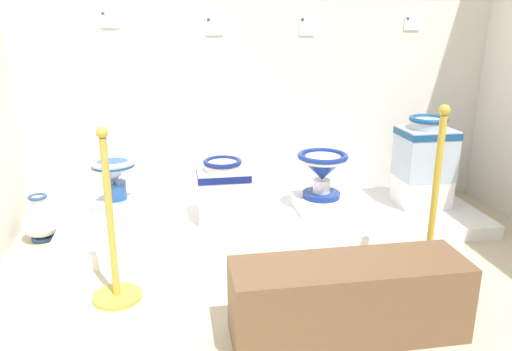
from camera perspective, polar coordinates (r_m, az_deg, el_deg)
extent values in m
cube|color=silver|center=(4.10, 0.81, 16.55)|extent=(4.00, 0.06, 2.94)
cube|color=white|center=(3.86, 2.18, -5.17)|extent=(3.16, 0.99, 0.10)
cube|color=white|center=(3.85, -15.44, -4.21)|extent=(0.29, 0.28, 0.10)
cylinder|color=#A5B6D1|center=(3.83, -15.54, -3.03)|extent=(0.29, 0.29, 0.06)
cylinder|color=#255198|center=(3.79, -15.66, -1.64)|extent=(0.16, 0.16, 0.13)
cone|color=#A5B6D1|center=(3.75, -15.84, 0.40)|extent=(0.31, 0.31, 0.15)
cylinder|color=#255198|center=(3.74, -15.91, 1.22)|extent=(0.30, 0.30, 0.03)
torus|color=#A5B6D1|center=(3.73, -15.93, 1.51)|extent=(0.33, 0.33, 0.04)
cylinder|color=#255198|center=(3.73, -15.93, 1.44)|extent=(0.22, 0.22, 0.01)
cube|color=white|center=(3.76, -3.69, -4.64)|extent=(0.38, 0.30, 0.04)
cube|color=white|center=(3.70, -3.75, -1.89)|extent=(0.37, 0.31, 0.34)
cube|color=navy|center=(3.65, -3.79, 0.13)|extent=(0.38, 0.32, 0.05)
cylinder|color=white|center=(3.63, -3.81, 1.08)|extent=(0.26, 0.26, 0.06)
torus|color=navy|center=(3.63, -3.82, 1.51)|extent=(0.28, 0.28, 0.04)
cube|color=white|center=(3.97, 7.35, -3.10)|extent=(0.39, 0.36, 0.10)
cylinder|color=navy|center=(3.95, 7.39, -2.15)|extent=(0.29, 0.29, 0.04)
cylinder|color=white|center=(3.92, 7.43, -1.16)|extent=(0.14, 0.14, 0.10)
cone|color=navy|center=(3.88, 7.52, 0.86)|extent=(0.38, 0.38, 0.19)
cylinder|color=white|center=(3.86, 7.56, 1.90)|extent=(0.37, 0.37, 0.03)
torus|color=navy|center=(3.85, 7.57, 2.19)|extent=(0.39, 0.39, 0.04)
cylinder|color=white|center=(3.85, 7.57, 2.12)|extent=(0.26, 0.26, 0.01)
cube|color=white|center=(4.22, 18.19, -1.70)|extent=(0.38, 0.33, 0.22)
cube|color=#ABBCCF|center=(4.13, 18.59, 2.36)|extent=(0.39, 0.34, 0.40)
cube|color=navy|center=(4.10, 18.81, 4.56)|extent=(0.40, 0.34, 0.05)
cylinder|color=#ABBCCF|center=(4.08, 18.91, 5.54)|extent=(0.27, 0.27, 0.07)
torus|color=navy|center=(4.08, 18.96, 6.05)|extent=(0.29, 0.29, 0.04)
cube|color=white|center=(4.02, -16.25, 16.65)|extent=(0.14, 0.01, 0.13)
cube|color=slate|center=(4.02, -16.95, 17.13)|extent=(0.02, 0.01, 0.02)
cube|color=white|center=(4.01, -4.73, 16.55)|extent=(0.14, 0.01, 0.14)
cube|color=#386BAD|center=(4.01, -5.41, 17.13)|extent=(0.02, 0.01, 0.02)
cube|color=white|center=(4.14, 5.82, 16.52)|extent=(0.13, 0.01, 0.15)
cube|color=#386BAD|center=(4.13, 5.27, 17.15)|extent=(0.02, 0.01, 0.02)
cube|color=white|center=(4.45, 17.25, 16.16)|extent=(0.13, 0.01, 0.11)
cube|color=#386BAD|center=(4.43, 16.78, 16.64)|extent=(0.02, 0.01, 0.02)
cylinder|color=navy|center=(3.98, -22.96, -6.49)|extent=(0.16, 0.16, 0.03)
ellipsoid|color=white|center=(3.94, -23.14, -5.04)|extent=(0.27, 0.27, 0.19)
cylinder|color=white|center=(3.89, -23.40, -3.01)|extent=(0.09, 0.09, 0.11)
torus|color=navy|center=(3.87, -23.50, -2.24)|extent=(0.13, 0.13, 0.02)
cylinder|color=gold|center=(3.06, -15.42, -13.04)|extent=(0.28, 0.28, 0.02)
cylinder|color=gold|center=(2.86, -16.18, -4.88)|extent=(0.04, 0.04, 0.92)
sphere|color=gold|center=(2.72, -17.04, 4.69)|extent=(0.06, 0.06, 0.06)
cylinder|color=gold|center=(3.30, 18.63, -11.07)|extent=(0.25, 0.25, 0.02)
cylinder|color=gold|center=(3.09, 19.53, -2.70)|extent=(0.04, 0.04, 1.00)
sphere|color=gold|center=(2.96, 20.57, 6.94)|extent=(0.06, 0.06, 0.06)
cube|color=brown|center=(2.61, 10.42, -13.62)|extent=(1.17, 0.36, 0.40)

